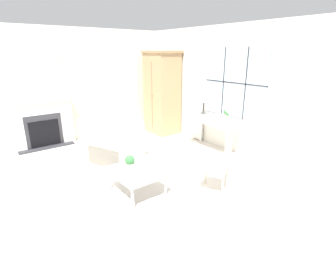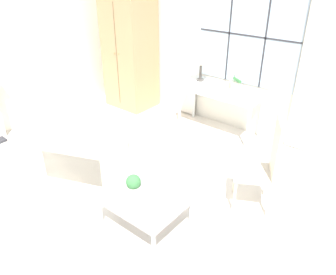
# 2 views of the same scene
# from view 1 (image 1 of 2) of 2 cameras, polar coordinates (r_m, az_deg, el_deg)

# --- Properties ---
(ground_plane) EXTENTS (14.00, 14.00, 0.00)m
(ground_plane) POSITION_cam_1_polar(r_m,az_deg,el_deg) (4.68, -11.57, -10.72)
(ground_plane) COLOR silver
(wall_back_windowed) EXTENTS (7.20, 0.14, 2.80)m
(wall_back_windowed) POSITION_cam_1_polar(r_m,az_deg,el_deg) (6.08, 14.27, 9.75)
(wall_back_windowed) COLOR silver
(wall_back_windowed) RESTS_ON ground_plane
(wall_left) EXTENTS (0.06, 7.20, 2.80)m
(wall_left) POSITION_cam_1_polar(r_m,az_deg,el_deg) (7.20, -18.88, 10.64)
(wall_left) COLOR silver
(wall_left) RESTS_ON ground_plane
(fireplace) EXTENTS (0.34, 1.48, 2.22)m
(fireplace) POSITION_cam_1_polar(r_m,az_deg,el_deg) (6.94, -25.82, 3.76)
(fireplace) COLOR #2D2D33
(fireplace) RESTS_ON ground_plane
(armoire) EXTENTS (0.94, 0.74, 2.25)m
(armoire) POSITION_cam_1_polar(r_m,az_deg,el_deg) (7.40, -1.31, 9.67)
(armoire) COLOR tan
(armoire) RESTS_ON ground_plane
(console_table) EXTENTS (1.38, 0.52, 0.80)m
(console_table) POSITION_cam_1_polar(r_m,az_deg,el_deg) (6.09, 10.22, 3.53)
(console_table) COLOR silver
(console_table) RESTS_ON ground_plane
(table_lamp) EXTENTS (0.32, 0.32, 0.48)m
(table_lamp) POSITION_cam_1_polar(r_m,az_deg,el_deg) (6.29, 7.83, 8.46)
(table_lamp) COLOR #4C4742
(table_lamp) RESTS_ON console_table
(potted_orchid) EXTENTS (0.21, 0.16, 0.38)m
(potted_orchid) POSITION_cam_1_polar(r_m,az_deg,el_deg) (5.95, 12.20, 5.49)
(potted_orchid) COLOR tan
(potted_orchid) RESTS_ON console_table
(armchair_upholstered) EXTENTS (1.11, 1.13, 0.85)m
(armchair_upholstered) POSITION_cam_1_polar(r_m,az_deg,el_deg) (5.72, -11.23, -2.14)
(armchair_upholstered) COLOR beige
(armchair_upholstered) RESTS_ON ground_plane
(side_chair_wooden) EXTENTS (0.60, 0.60, 1.12)m
(side_chair_wooden) POSITION_cam_1_polar(r_m,az_deg,el_deg) (4.28, 11.67, -4.44)
(side_chair_wooden) COLOR beige
(side_chair_wooden) RESTS_ON ground_plane
(coffee_table) EXTENTS (0.87, 0.71, 0.42)m
(coffee_table) POSITION_cam_1_polar(r_m,az_deg,el_deg) (4.30, -6.89, -7.55)
(coffee_table) COLOR #BCBCC1
(coffee_table) RESTS_ON ground_plane
(potted_plant_small) EXTENTS (0.16, 0.16, 0.23)m
(potted_plant_small) POSITION_cam_1_polar(r_m,az_deg,el_deg) (4.30, -8.29, -5.32)
(potted_plant_small) COLOR #BCB7AD
(potted_plant_small) RESTS_ON coffee_table
(pillar_candle) EXTENTS (0.09, 0.09, 0.13)m
(pillar_candle) POSITION_cam_1_polar(r_m,az_deg,el_deg) (4.06, -7.24, -7.61)
(pillar_candle) COLOR silver
(pillar_candle) RESTS_ON coffee_table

